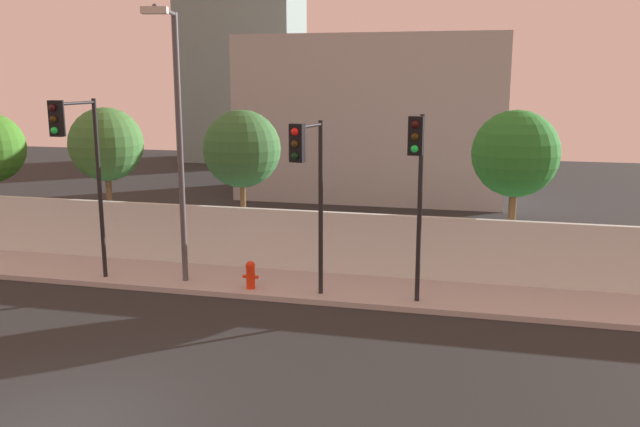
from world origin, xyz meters
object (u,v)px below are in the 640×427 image
at_px(street_lamp_curbside, 177,127).
at_px(roadside_tree_rightmost, 516,154).
at_px(traffic_light_right, 308,172).
at_px(traffic_light_left, 78,152).
at_px(fire_hydrant, 250,274).
at_px(traffic_light_center, 418,170).
at_px(roadside_tree_midleft, 106,145).
at_px(roadside_tree_midright, 242,149).

relative_size(street_lamp_curbside, roadside_tree_rightmost, 1.49).
bearing_deg(traffic_light_right, traffic_light_left, -179.15).
bearing_deg(traffic_light_left, fire_hydrant, 10.11).
distance_m(traffic_light_center, roadside_tree_rightmost, 4.50).
height_order(roadside_tree_midleft, roadside_tree_midright, roadside_tree_midleft).
relative_size(fire_hydrant, roadside_tree_midleft, 0.16).
height_order(traffic_light_center, traffic_light_right, traffic_light_center).
relative_size(traffic_light_center, roadside_tree_midleft, 0.99).
bearing_deg(traffic_light_left, roadside_tree_midleft, 112.31).
bearing_deg(traffic_light_center, traffic_light_left, -177.71).
bearing_deg(roadside_tree_midright, roadside_tree_midleft, 180.00).
xyz_separation_m(traffic_light_left, roadside_tree_rightmost, (11.29, 4.16, -0.23)).
bearing_deg(street_lamp_curbside, roadside_tree_midright, 80.98).
relative_size(traffic_light_center, roadside_tree_rightmost, 0.97).
bearing_deg(roadside_tree_midleft, roadside_tree_midright, 0.00).
bearing_deg(roadside_tree_rightmost, fire_hydrant, -153.82).
bearing_deg(street_lamp_curbside, fire_hydrant, 1.48).
bearing_deg(fire_hydrant, roadside_tree_rightmost, 26.18).
bearing_deg(traffic_light_center, roadside_tree_midright, 146.92).
height_order(street_lamp_curbside, roadside_tree_midright, street_lamp_curbside).
height_order(traffic_light_left, traffic_light_right, traffic_light_left).
bearing_deg(roadside_tree_midleft, traffic_light_left, -67.69).
bearing_deg(traffic_light_right, traffic_light_center, 5.69).
height_order(traffic_light_center, street_lamp_curbside, street_lamp_curbside).
distance_m(traffic_light_right, roadside_tree_midright, 5.18).
relative_size(traffic_light_left, fire_hydrant, 6.62).
distance_m(traffic_light_right, fire_hydrant, 3.51).
relative_size(traffic_light_right, street_lamp_curbside, 0.63).
bearing_deg(street_lamp_curbside, roadside_tree_rightmost, 21.23).
bearing_deg(fire_hydrant, roadside_tree_midright, 112.70).
xyz_separation_m(traffic_light_center, roadside_tree_midright, (-5.84, 3.80, -0.05)).
distance_m(traffic_light_left, street_lamp_curbside, 2.68).
bearing_deg(traffic_light_left, traffic_light_center, 2.29).
bearing_deg(roadside_tree_midleft, traffic_light_center, -19.76).
xyz_separation_m(traffic_light_center, roadside_tree_midleft, (-10.59, 3.80, -0.02)).
xyz_separation_m(traffic_light_center, roadside_tree_rightmost, (2.41, 3.80, 0.01)).
distance_m(traffic_light_center, roadside_tree_midright, 6.97).
bearing_deg(roadside_tree_midleft, traffic_light_right, -27.06).
height_order(traffic_light_left, fire_hydrant, traffic_light_left).
bearing_deg(roadside_tree_midright, roadside_tree_rightmost, 0.00).
xyz_separation_m(traffic_light_left, traffic_light_right, (6.25, 0.09, -0.35)).
height_order(traffic_light_right, roadside_tree_rightmost, roadside_tree_rightmost).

